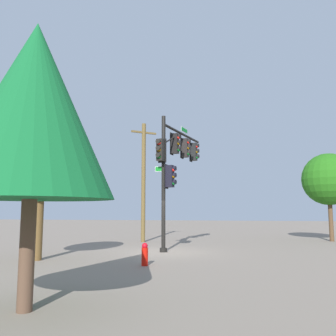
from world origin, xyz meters
name	(u,v)px	position (x,y,z in m)	size (l,w,h in m)	color
ground_plane	(163,252)	(0.00, 0.00, 0.00)	(120.00, 120.00, 0.00)	gray
signal_pole_assembly	(176,158)	(1.35, -0.38, 4.84)	(5.74, 1.80, 6.85)	black
utility_pole	(143,180)	(5.23, 2.50, 4.07)	(1.24, 1.47, 7.86)	brown
fire_hydrant	(145,254)	(-4.41, -0.26, 0.41)	(0.33, 0.24, 0.83)	red
tree_near	(41,166)	(-3.91, 4.44, 3.88)	(2.93, 2.93, 5.39)	brown
tree_mid	(34,109)	(-10.64, 0.51, 4.15)	(3.47, 3.47, 6.09)	#51392A
tree_far	(329,179)	(8.27, -9.68, 4.14)	(3.52, 3.52, 5.91)	#503823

